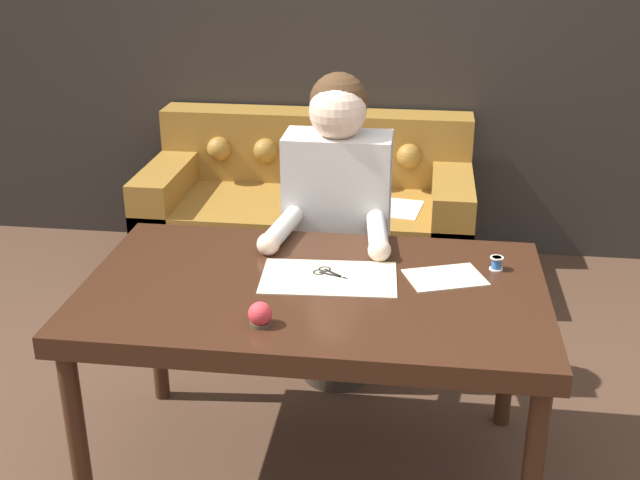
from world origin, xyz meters
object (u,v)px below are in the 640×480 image
object	(u,v)px
person	(337,232)
thread_spool	(496,263)
dining_table	(314,304)
scissors	(335,275)
couch	(310,219)
pin_cushion	(260,315)

from	to	relation	value
person	thread_spool	world-z (taller)	person
dining_table	scissors	distance (m)	0.12
couch	pin_cushion	distance (m)	1.99
couch	scissors	size ratio (longest dim) A/B	7.53
scissors	pin_cushion	xyz separation A→B (m)	(-0.17, -0.35, 0.03)
couch	thread_spool	distance (m)	1.74
dining_table	thread_spool	size ratio (longest dim) A/B	32.75
person	scissors	size ratio (longest dim) A/B	5.78
dining_table	couch	size ratio (longest dim) A/B	0.88
couch	person	world-z (taller)	person
dining_table	person	distance (m)	0.62
dining_table	scissors	bearing A→B (deg)	51.66
dining_table	couch	bearing A→B (deg)	98.79
dining_table	scissors	world-z (taller)	scissors
dining_table	pin_cushion	size ratio (longest dim) A/B	20.61
couch	dining_table	bearing A→B (deg)	-81.21
thread_spool	pin_cushion	xyz separation A→B (m)	(-0.70, -0.47, 0.01)
scissors	thread_spool	distance (m)	0.54
couch	scissors	bearing A→B (deg)	-78.78
scissors	pin_cushion	bearing A→B (deg)	-116.28
dining_table	thread_spool	bearing A→B (deg)	18.39
person	thread_spool	distance (m)	0.72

